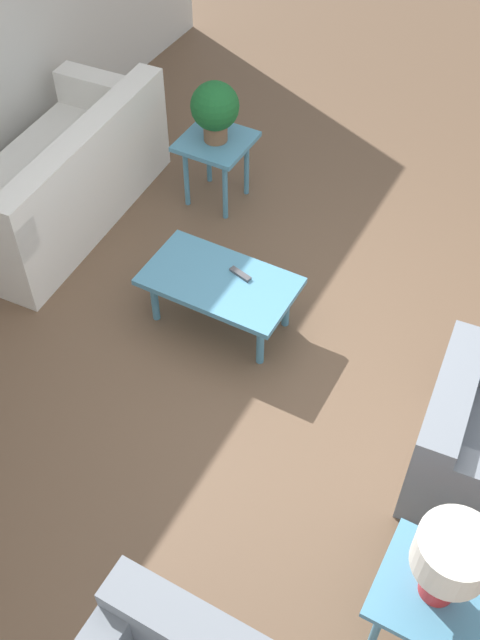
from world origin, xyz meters
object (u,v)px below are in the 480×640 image
Objects in this scene: sofa at (60,182)px; coffee_table at (220,284)px; side_table_lamp at (432,598)px; table_lamp at (451,559)px; side_table_plant at (216,150)px; potted_plant at (215,108)px.

coffee_table is (-1.59, 0.39, 0.03)m from sofa.
sofa is at bearing -13.75° from coffee_table.
side_table_lamp is 1.17× the size of table_lamp.
sofa is 4.11× the size of table_lamp.
sofa reaches higher than side_table_plant.
side_table_lamp reaches higher than coffee_table.
coffee_table is 2.07× the size of table_lamp.
sofa is at bearing -26.75° from table_lamp.
coffee_table is 1.32m from side_table_plant.
side_table_lamp is 1.20× the size of potted_plant.
side_table_lamp is at bearing 135.60° from potted_plant.
potted_plant is (-0.92, -0.74, 0.49)m from sofa.
table_lamp is at bearing -90.00° from side_table_lamp.
side_table_plant is at bearing -44.40° from table_lamp.
table_lamp is (-2.53, 2.48, 0.41)m from side_table_plant.
side_table_plant is 1.17× the size of table_lamp.
potted_plant is at bearing 90.00° from side_table_plant.
coffee_table is 1.78× the size of side_table_plant.
coffee_table is at bearing -35.97° from side_table_lamp.
potted_plant reaches higher than sofa.
potted_plant is at bearing -44.40° from side_table_lamp.
side_table_lamp is 3.56m from potted_plant.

